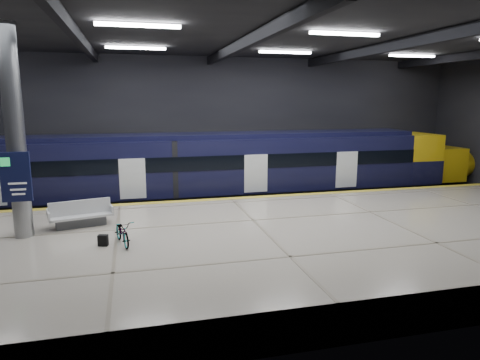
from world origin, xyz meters
name	(u,v)px	position (x,y,z in m)	size (l,w,h in m)	color
ground	(246,239)	(0.00, 0.00, 0.00)	(30.00, 30.00, 0.00)	black
room_shell	(247,97)	(0.00, 0.00, 5.72)	(30.10, 16.10, 8.05)	black
platform	(265,247)	(0.00, -2.50, 0.55)	(30.00, 11.00, 1.10)	#BFB4A1
safety_strip	(231,198)	(0.00, 2.75, 1.11)	(30.00, 0.40, 0.01)	yellow
rails	(219,206)	(0.00, 5.50, 0.08)	(30.00, 1.52, 0.16)	gray
train	(226,169)	(0.38, 5.50, 2.06)	(29.40, 2.84, 3.79)	black
bench	(81,217)	(-6.28, -0.23, 1.44)	(2.34, 1.39, 0.97)	#595B60
bicycle	(122,232)	(-4.77, -2.66, 1.50)	(0.53, 1.53, 0.81)	#99999E
pannier_bag	(103,240)	(-5.37, -2.66, 1.28)	(0.30, 0.18, 0.35)	black
info_column	(15,136)	(-8.00, -1.03, 4.46)	(0.90, 0.78, 6.90)	#9EA0A5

